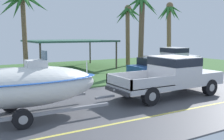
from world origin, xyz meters
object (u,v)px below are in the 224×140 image
at_px(palm_tree_near_left, 22,9).
at_px(palm_tree_near_right, 169,19).
at_px(palm_tree_mid, 142,15).
at_px(boat_on_trailer, 29,86).
at_px(pickup_truck_towing, 173,74).
at_px(parked_sedan_far, 161,67).
at_px(palm_tree_far_left, 128,21).
at_px(parked_pickup_background, 174,57).
at_px(carport_awning, 69,41).

bearing_deg(palm_tree_near_left, palm_tree_near_right, 7.87).
bearing_deg(palm_tree_mid, boat_on_trailer, -144.39).
bearing_deg(palm_tree_mid, palm_tree_near_left, 168.73).
bearing_deg(palm_tree_near_left, pickup_truck_towing, -61.79).
bearing_deg(palm_tree_near_right, pickup_truck_towing, -131.40).
xyz_separation_m(parked_sedan_far, palm_tree_far_left, (1.50, 6.45, 3.54)).
bearing_deg(palm_tree_mid, palm_tree_far_left, 72.70).
xyz_separation_m(pickup_truck_towing, palm_tree_far_left, (4.83, 11.20, 3.15)).
distance_m(pickup_truck_towing, parked_pickup_background, 10.44).
bearing_deg(palm_tree_far_left, palm_tree_mid, -107.30).
bearing_deg(parked_pickup_background, boat_on_trailer, -151.75).
bearing_deg(parked_pickup_background, carport_awning, 148.27).
bearing_deg(parked_sedan_far, boat_on_trailer, -155.01).
xyz_separation_m(parked_sedan_far, palm_tree_near_right, (6.69, 6.62, 3.83)).
bearing_deg(palm_tree_near_left, parked_sedan_far, -28.63).
height_order(boat_on_trailer, parked_sedan_far, boat_on_trailer).
xyz_separation_m(pickup_truck_towing, palm_tree_near_right, (10.03, 11.37, 3.44)).
xyz_separation_m(pickup_truck_towing, palm_tree_mid, (3.70, 7.57, 3.44)).
height_order(pickup_truck_towing, palm_tree_mid, palm_tree_mid).
relative_size(parked_pickup_background, palm_tree_far_left, 0.96).
height_order(parked_pickup_background, palm_tree_near_right, palm_tree_near_right).
xyz_separation_m(palm_tree_near_left, palm_tree_near_right, (15.01, 2.08, -0.15)).
bearing_deg(pickup_truck_towing, palm_tree_far_left, 66.67).
height_order(boat_on_trailer, palm_tree_far_left, palm_tree_far_left).
xyz_separation_m(boat_on_trailer, palm_tree_near_left, (1.88, 9.30, 3.50)).
xyz_separation_m(parked_pickup_background, palm_tree_far_left, (-2.37, 3.64, 3.19)).
bearing_deg(carport_awning, pickup_truck_towing, -87.65).
bearing_deg(palm_tree_near_right, palm_tree_mid, -148.97).
bearing_deg(carport_awning, palm_tree_far_left, -11.87).
distance_m(pickup_truck_towing, palm_tree_far_left, 12.60).
bearing_deg(palm_tree_near_right, parked_sedan_far, -135.32).
relative_size(parked_pickup_background, palm_tree_mid, 0.89).
bearing_deg(parked_sedan_far, parked_pickup_background, 35.96).
xyz_separation_m(carport_awning, palm_tree_near_right, (10.53, -0.95, 2.14)).
relative_size(pickup_truck_towing, palm_tree_mid, 0.95).
height_order(pickup_truck_towing, parked_pickup_background, pickup_truck_towing).
distance_m(carport_awning, palm_tree_near_right, 10.79).
distance_m(palm_tree_near_right, palm_tree_far_left, 5.21).
distance_m(parked_sedan_far, palm_tree_far_left, 7.50).
bearing_deg(pickup_truck_towing, parked_pickup_background, 46.40).
xyz_separation_m(parked_sedan_far, palm_tree_mid, (0.36, 2.81, 3.83)).
relative_size(boat_on_trailer, palm_tree_near_left, 1.06).
xyz_separation_m(carport_awning, palm_tree_mid, (4.20, -4.76, 2.14)).
xyz_separation_m(pickup_truck_towing, parked_sedan_far, (3.33, 4.75, -0.39)).
height_order(parked_sedan_far, palm_tree_near_left, palm_tree_near_left).
height_order(parked_pickup_background, parked_sedan_far, parked_pickup_background).
distance_m(pickup_truck_towing, parked_sedan_far, 5.82).
bearing_deg(palm_tree_mid, carport_awning, 131.47).
distance_m(boat_on_trailer, palm_tree_far_left, 16.48).
relative_size(palm_tree_near_right, palm_tree_far_left, 1.10).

